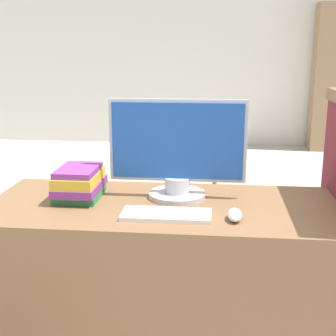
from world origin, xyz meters
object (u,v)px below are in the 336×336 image
at_px(mouse, 235,215).
at_px(book_stack, 79,183).
at_px(far_chair, 193,148).
at_px(keyboard, 166,215).
at_px(monitor, 177,152).

height_order(mouse, book_stack, book_stack).
bearing_deg(mouse, book_stack, 162.94).
bearing_deg(far_chair, keyboard, -81.64).
relative_size(mouse, book_stack, 0.38).
bearing_deg(far_chair, book_stack, -91.42).
bearing_deg(mouse, keyboard, 178.15).
relative_size(book_stack, far_chair, 0.30).
height_order(keyboard, book_stack, book_stack).
bearing_deg(monitor, keyboard, -94.82).
xyz_separation_m(monitor, book_stack, (-0.39, -0.05, -0.13)).
bearing_deg(monitor, far_chair, 91.02).
height_order(keyboard, mouse, mouse).
relative_size(monitor, book_stack, 2.05).
bearing_deg(far_chair, monitor, -81.06).
xyz_separation_m(book_stack, far_chair, (0.35, 2.15, -0.31)).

